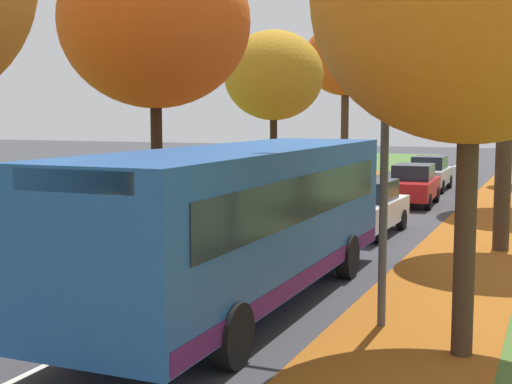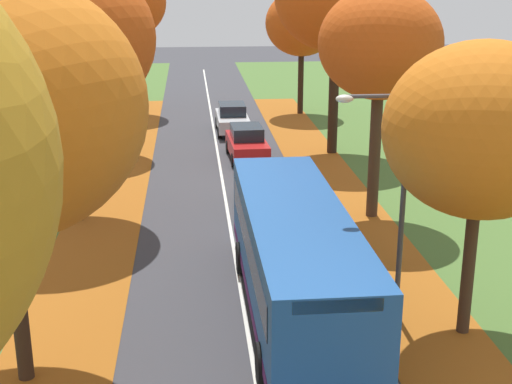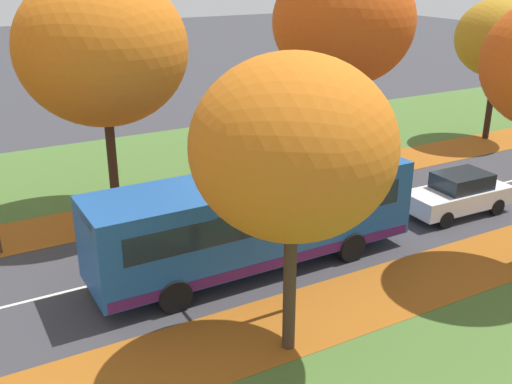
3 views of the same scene
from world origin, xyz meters
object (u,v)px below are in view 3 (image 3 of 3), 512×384
at_px(bollard_fourth, 84,228).
at_px(tree_left_far, 500,38).
at_px(tree_right_near, 293,148).
at_px(car_white_lead, 458,194).
at_px(bus, 255,217).
at_px(tree_left_near, 102,49).
at_px(streetlamp_right, 288,179).
at_px(tree_left_mid, 343,22).

bearing_deg(bollard_fourth, tree_left_far, 94.56).
xyz_separation_m(tree_right_near, car_white_lead, (-4.04, 10.11, -4.42)).
bearing_deg(bollard_fourth, bus, 40.92).
distance_m(tree_right_near, car_white_lead, 11.75).
height_order(tree_left_far, tree_right_near, tree_left_far).
distance_m(tree_left_near, tree_right_near, 10.71).
xyz_separation_m(tree_left_near, tree_left_far, (-0.12, 20.55, -0.83)).
bearing_deg(tree_left_far, tree_right_near, -61.02).
relative_size(tree_left_far, bollard_fourth, 11.41).
bearing_deg(tree_left_near, streetlamp_right, 13.95).
bearing_deg(car_white_lead, streetlamp_right, -76.03).
relative_size(tree_left_near, bus, 0.85).
bearing_deg(bus, tree_left_near, -158.74).
height_order(tree_left_near, bollard_fourth, tree_left_near).
xyz_separation_m(bollard_fourth, streetlamp_right, (7.17, 3.85, 3.41)).
xyz_separation_m(tree_left_near, bus, (6.48, 2.52, -4.46)).
height_order(tree_left_far, car_white_lead, tree_left_far).
distance_m(tree_left_mid, bus, 11.72).
bearing_deg(bollard_fourth, streetlamp_right, 28.25).
xyz_separation_m(tree_left_far, streetlamp_right, (8.95, -18.36, -1.60)).
bearing_deg(streetlamp_right, tree_right_near, -29.60).
relative_size(tree_left_near, bollard_fourth, 13.77).
bearing_deg(tree_left_near, tree_right_near, 6.34).
bearing_deg(bus, car_white_lead, 89.44).
bearing_deg(bus, tree_left_mid, 129.81).
bearing_deg(bus, bollard_fourth, -139.08).
height_order(tree_right_near, bus, tree_right_near).
distance_m(streetlamp_right, car_white_lead, 9.82).
relative_size(tree_left_mid, streetlamp_right, 1.56).
distance_m(tree_left_mid, tree_left_far, 9.92).
bearing_deg(tree_left_mid, streetlamp_right, -42.88).
relative_size(tree_left_near, tree_left_far, 1.21).
bearing_deg(bus, streetlamp_right, -7.95).
bearing_deg(tree_right_near, tree_left_far, 118.98).
xyz_separation_m(tree_left_near, streetlamp_right, (8.83, 2.19, -2.43)).
bearing_deg(bollard_fourth, car_white_lead, 69.24).
distance_m(bollard_fourth, car_white_lead, 13.86).
distance_m(tree_left_near, bollard_fourth, 6.30).
bearing_deg(tree_left_mid, tree_left_near, -88.14).
bearing_deg(car_white_lead, tree_right_near, -68.19).
height_order(tree_left_mid, car_white_lead, tree_left_mid).
distance_m(tree_left_far, streetlamp_right, 20.49).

